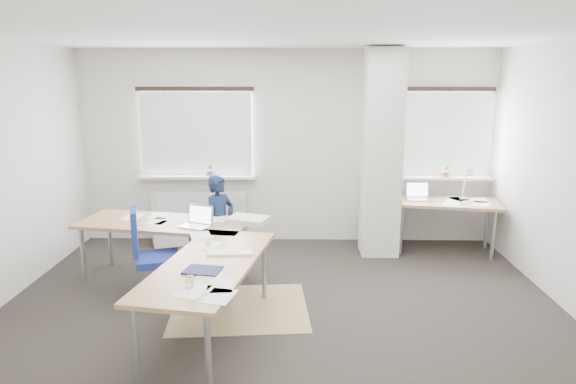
{
  "coord_description": "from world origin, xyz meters",
  "views": [
    {
      "loc": [
        0.18,
        -4.93,
        2.41
      ],
      "look_at": [
        0.06,
        0.9,
        1.09
      ],
      "focal_mm": 32.0,
      "sensor_mm": 36.0,
      "label": 1
    }
  ],
  "objects_px": {
    "desk_main": "(189,242)",
    "task_chair": "(155,274)",
    "desk_side": "(446,204)",
    "person": "(220,224)"
  },
  "relations": [
    {
      "from": "desk_main",
      "to": "task_chair",
      "type": "bearing_deg",
      "value": 173.15
    },
    {
      "from": "desk_side",
      "to": "task_chair",
      "type": "xyz_separation_m",
      "value": [
        -3.63,
        -1.65,
        -0.4
      ]
    },
    {
      "from": "desk_side",
      "to": "task_chair",
      "type": "distance_m",
      "value": 4.0
    },
    {
      "from": "desk_side",
      "to": "desk_main",
      "type": "bearing_deg",
      "value": -141.0
    },
    {
      "from": "desk_main",
      "to": "task_chair",
      "type": "relative_size",
      "value": 2.88
    },
    {
      "from": "desk_main",
      "to": "person",
      "type": "distance_m",
      "value": 0.99
    },
    {
      "from": "task_chair",
      "to": "desk_main",
      "type": "bearing_deg",
      "value": -34.01
    },
    {
      "from": "desk_main",
      "to": "task_chair",
      "type": "height_order",
      "value": "task_chair"
    },
    {
      "from": "task_chair",
      "to": "person",
      "type": "relative_size",
      "value": 0.84
    },
    {
      "from": "desk_side",
      "to": "person",
      "type": "bearing_deg",
      "value": -155.11
    }
  ]
}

